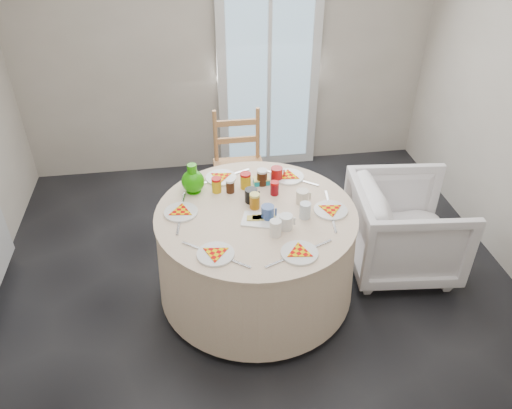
{
  "coord_description": "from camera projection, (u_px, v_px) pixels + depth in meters",
  "views": [
    {
      "loc": [
        -0.42,
        -2.7,
        2.72
      ],
      "look_at": [
        -0.01,
        0.03,
        0.8
      ],
      "focal_mm": 35.0,
      "sensor_mm": 36.0,
      "label": 1
    }
  ],
  "objects": [
    {
      "name": "butter_tub",
      "position": [
        261.0,
        178.0,
        3.67
      ],
      "size": [
        0.12,
        0.09,
        0.05
      ],
      "primitive_type": "cube",
      "rotation": [
        0.0,
        0.0,
        0.04
      ],
      "color": "#0C939F",
      "rests_on": "table"
    },
    {
      "name": "wall_back",
      "position": [
        226.0,
        42.0,
        4.68
      ],
      "size": [
        4.0,
        0.02,
        2.6
      ],
      "primitive_type": "cube",
      "color": "#BCB5A3",
      "rests_on": "floor"
    },
    {
      "name": "cheese_platter",
      "position": [
        262.0,
        217.0,
        3.3
      ],
      "size": [
        0.3,
        0.24,
        0.03
      ],
      "primitive_type": null,
      "rotation": [
        0.0,
        0.0,
        -0.31
      ],
      "color": "white",
      "rests_on": "table"
    },
    {
      "name": "table",
      "position": [
        256.0,
        253.0,
        3.61
      ],
      "size": [
        1.42,
        1.42,
        0.72
      ],
      "primitive_type": "cylinder",
      "color": "beige",
      "rests_on": "floor"
    },
    {
      "name": "floor",
      "position": [
        258.0,
        293.0,
        3.8
      ],
      "size": [
        4.0,
        4.0,
        0.0
      ],
      "primitive_type": "plane",
      "color": "black",
      "rests_on": "ground"
    },
    {
      "name": "mugs_glasses",
      "position": [
        280.0,
        200.0,
        3.39
      ],
      "size": [
        0.74,
        0.74,
        0.12
      ],
      "primitive_type": null,
      "rotation": [
        0.0,
        0.0,
        -0.11
      ],
      "color": "#A2A2A2",
      "rests_on": "table"
    },
    {
      "name": "glass_door",
      "position": [
        269.0,
        68.0,
        4.83
      ],
      "size": [
        1.0,
        0.08,
        2.1
      ],
      "primitive_type": "cube",
      "color": "silver",
      "rests_on": "floor"
    },
    {
      "name": "wooden_chair",
      "position": [
        240.0,
        170.0,
        4.38
      ],
      "size": [
        0.44,
        0.42,
        0.98
      ],
      "primitive_type": null,
      "rotation": [
        0.0,
        0.0,
        -0.01
      ],
      "color": "#BF804F",
      "rests_on": "floor"
    },
    {
      "name": "green_pitcher",
      "position": [
        192.0,
        175.0,
        3.54
      ],
      "size": [
        0.2,
        0.2,
        0.22
      ],
      "primitive_type": null,
      "rotation": [
        0.0,
        0.0,
        0.22
      ],
      "color": "#229E06",
      "rests_on": "table"
    },
    {
      "name": "place_settings",
      "position": [
        256.0,
        208.0,
        3.38
      ],
      "size": [
        1.64,
        1.64,
        0.02
      ],
      "primitive_type": null,
      "rotation": [
        0.0,
        0.0,
        0.4
      ],
      "color": "white",
      "rests_on": "table"
    },
    {
      "name": "armchair",
      "position": [
        405.0,
        226.0,
        3.84
      ],
      "size": [
        0.82,
        0.86,
        0.81
      ],
      "primitive_type": "imported",
      "rotation": [
        0.0,
        0.0,
        1.47
      ],
      "color": "white",
      "rests_on": "floor"
    },
    {
      "name": "jar_cluster",
      "position": [
        244.0,
        183.0,
        3.55
      ],
      "size": [
        0.49,
        0.29,
        0.14
      ],
      "primitive_type": null,
      "rotation": [
        0.0,
        0.0,
        -0.14
      ],
      "color": "brown",
      "rests_on": "table"
    }
  ]
}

